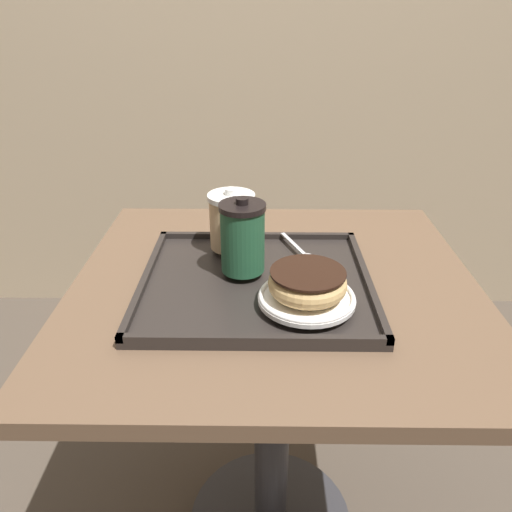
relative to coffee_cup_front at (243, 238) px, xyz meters
name	(u,v)px	position (x,y,z in m)	size (l,w,h in m)	color
cafe_table	(273,357)	(0.06, 0.00, -0.28)	(0.77, 0.74, 0.72)	brown
serving_tray	(256,283)	(0.02, -0.02, -0.08)	(0.42, 0.39, 0.02)	#282321
coffee_cup_front	(243,238)	(0.00, 0.00, 0.00)	(0.09, 0.09, 0.14)	#235638
coffee_cup_rear	(232,220)	(-0.03, 0.10, -0.01)	(0.09, 0.09, 0.13)	#E0B784
plate_with_chocolate_donut	(307,297)	(0.11, -0.11, -0.06)	(0.17, 0.17, 0.01)	white
donut_chocolate_glazed	(307,283)	(0.11, -0.11, -0.03)	(0.13, 0.13, 0.04)	#DBB270
spoon	(304,253)	(0.12, 0.06, -0.06)	(0.07, 0.14, 0.01)	silver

